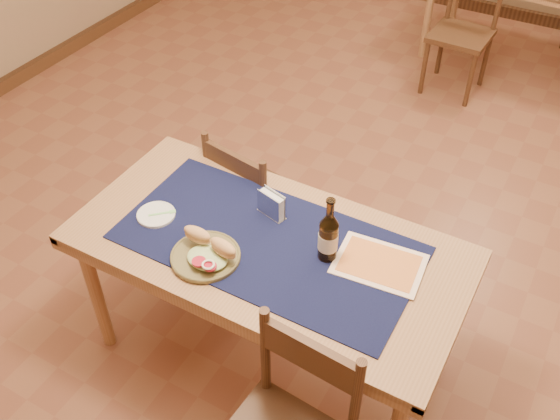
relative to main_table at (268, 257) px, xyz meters
The scene contains 12 objects.
room 1.08m from the main_table, 90.00° to the left, with size 6.04×7.04×2.84m.
main_table is the anchor object (origin of this frame).
placemat 0.09m from the main_table, ahead, with size 1.20×0.60×0.01m, color black.
baseboard 1.01m from the main_table, 90.00° to the left, with size 6.00×7.00×0.10m.
chair_main_far 0.62m from the main_table, 126.21° to the left, with size 0.47×0.47×0.88m.
chair_back_near 2.84m from the main_table, 89.97° to the left, with size 0.42×0.42×0.89m.
sandwich_plate 0.28m from the main_table, 129.70° to the right, with size 0.28×0.28×0.11m.
side_plate 0.51m from the main_table, 169.23° to the right, with size 0.16×0.16×0.01m.
fork 0.47m from the main_table, behind, with size 0.09×0.09×0.00m.
beer_bottle 0.31m from the main_table, 10.68° to the left, with size 0.08×0.08×0.29m.
napkin_holder 0.22m from the main_table, 114.54° to the left, with size 0.14×0.08×0.12m.
menu_card 0.46m from the main_table, 13.47° to the left, with size 0.36×0.28×0.01m.
Camera 1 is at (0.91, -2.32, 2.52)m, focal length 40.00 mm.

